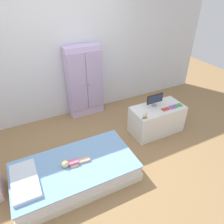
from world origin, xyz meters
TOP-DOWN VIEW (x-y plane):
  - ground_plane at (0.00, 0.00)m, footprint 10.00×10.00m
  - back_wall at (0.00, 1.57)m, footprint 6.40×0.05m
  - bed at (-0.44, -0.17)m, footprint 1.69×0.90m
  - pillow at (-1.09, -0.17)m, footprint 0.32×0.65m
  - doll at (-0.49, -0.16)m, footprint 0.39×0.14m
  - wardrobe at (0.31, 1.40)m, footprint 0.69×0.28m
  - tv_stand at (1.25, 0.24)m, footprint 0.94×0.49m
  - tv_monitor at (1.22, 0.32)m, footprint 0.32×0.10m
  - rocking_horse_toy at (0.85, 0.07)m, footprint 0.08×0.04m
  - book_red at (1.32, 0.13)m, footprint 0.14×0.08m
  - book_purple at (1.47, 0.13)m, footprint 0.12×0.10m
  - book_green at (1.60, 0.13)m, footprint 0.13×0.09m

SIDE VIEW (x-z plane):
  - ground_plane at x=0.00m, z-range -0.02..0.00m
  - bed at x=-0.44m, z-range 0.00..0.28m
  - tv_stand at x=1.25m, z-range 0.00..0.51m
  - pillow at x=-1.09m, z-range 0.28..0.33m
  - doll at x=-0.49m, z-range 0.27..0.37m
  - book_red at x=1.32m, z-range 0.51..0.52m
  - book_purple at x=1.47m, z-range 0.51..0.52m
  - book_green at x=1.60m, z-range 0.51..0.53m
  - rocking_horse_toy at x=0.85m, z-range 0.51..0.61m
  - tv_monitor at x=1.22m, z-range 0.53..0.75m
  - wardrobe at x=0.31m, z-range 0.00..1.42m
  - back_wall at x=0.00m, z-range 0.00..2.70m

